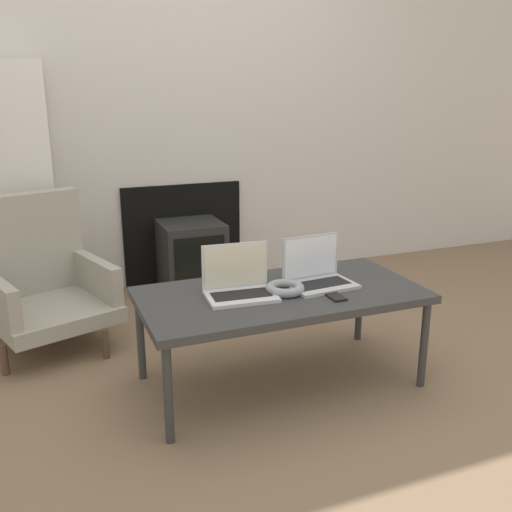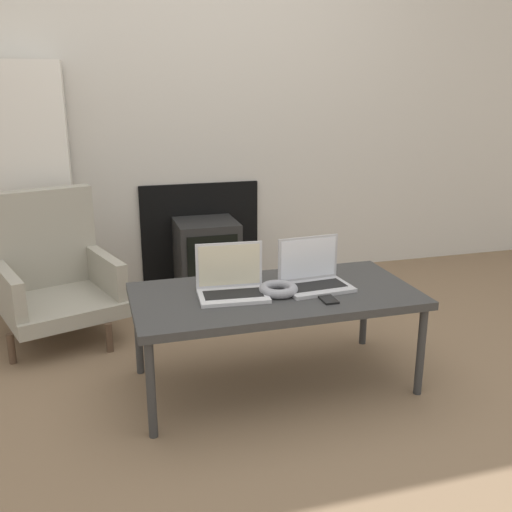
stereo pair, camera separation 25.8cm
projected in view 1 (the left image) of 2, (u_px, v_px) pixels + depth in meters
ground_plane at (291, 393)px, 2.55m from camera, size 14.00×14.00×0.00m
wall_back at (182, 92)px, 3.73m from camera, size 7.00×0.08×2.60m
table at (281, 298)px, 2.54m from camera, size 1.25×0.63×0.45m
laptop_left at (239, 284)px, 2.47m from camera, size 0.31×0.23×0.22m
laptop_right at (317, 274)px, 2.61m from camera, size 0.31×0.23×0.22m
headphones at (285, 288)px, 2.51m from camera, size 0.17×0.17×0.04m
phone at (334, 296)px, 2.47m from camera, size 0.06×0.13×0.01m
tv at (192, 257)px, 3.79m from camera, size 0.40×0.40×0.47m
armchair at (41, 277)px, 3.00m from camera, size 0.73×0.74×0.78m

